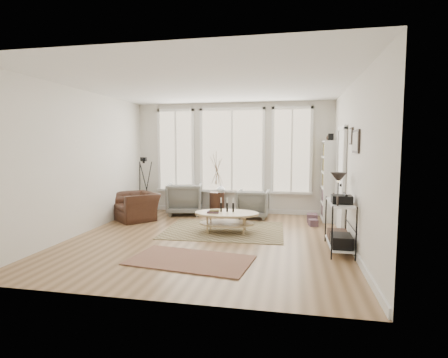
% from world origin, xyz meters
% --- Properties ---
extents(room, '(5.50, 5.54, 2.90)m').
position_xyz_m(room, '(0.02, 0.03, 1.43)').
color(room, '#9A754E').
rests_on(room, ground).
extents(bay_window, '(4.14, 0.12, 2.24)m').
position_xyz_m(bay_window, '(0.00, 2.71, 1.61)').
color(bay_window, '#CDB484').
rests_on(bay_window, ground).
extents(door, '(0.09, 1.06, 2.22)m').
position_xyz_m(door, '(2.57, 1.15, 1.12)').
color(door, silver).
rests_on(door, ground).
extents(bookcase, '(0.31, 0.85, 2.06)m').
position_xyz_m(bookcase, '(2.44, 2.23, 0.96)').
color(bookcase, white).
rests_on(bookcase, ground).
extents(low_shelf, '(0.38, 1.08, 1.30)m').
position_xyz_m(low_shelf, '(2.38, -0.30, 0.51)').
color(low_shelf, white).
rests_on(low_shelf, ground).
extents(wall_art, '(0.04, 0.88, 0.44)m').
position_xyz_m(wall_art, '(2.58, -0.27, 1.88)').
color(wall_art, black).
rests_on(wall_art, ground).
extents(rug_main, '(2.53, 1.94, 0.01)m').
position_xyz_m(rug_main, '(0.18, 0.69, 0.01)').
color(rug_main, brown).
rests_on(rug_main, ground).
extents(rug_runner, '(1.99, 1.28, 0.01)m').
position_xyz_m(rug_runner, '(0.04, -1.31, 0.01)').
color(rug_runner, maroon).
rests_on(rug_runner, ground).
extents(coffee_table, '(1.37, 0.92, 0.61)m').
position_xyz_m(coffee_table, '(0.26, 0.55, 0.33)').
color(coffee_table, tan).
rests_on(coffee_table, ground).
extents(armchair_left, '(1.04, 1.06, 0.82)m').
position_xyz_m(armchair_left, '(-1.16, 2.24, 0.41)').
color(armchair_left, gray).
rests_on(armchair_left, ground).
extents(armchair_right, '(0.76, 0.78, 0.70)m').
position_xyz_m(armchair_right, '(0.64, 2.15, 0.35)').
color(armchair_right, gray).
rests_on(armchair_right, ground).
extents(side_table, '(0.38, 0.38, 1.61)m').
position_xyz_m(side_table, '(-0.34, 2.41, 0.78)').
color(side_table, '#392016').
rests_on(side_table, ground).
extents(vase, '(0.25, 0.25, 0.22)m').
position_xyz_m(vase, '(-0.22, 2.32, 0.69)').
color(vase, silver).
rests_on(vase, side_table).
extents(accent_chair, '(1.34, 1.33, 0.66)m').
position_xyz_m(accent_chair, '(-2.11, 1.34, 0.33)').
color(accent_chair, '#392016').
rests_on(accent_chair, ground).
extents(tripod_camera, '(0.52, 0.52, 1.48)m').
position_xyz_m(tripod_camera, '(-2.25, 2.15, 0.68)').
color(tripod_camera, black).
rests_on(tripod_camera, ground).
extents(book_stack_near, '(0.24, 0.30, 0.19)m').
position_xyz_m(book_stack_near, '(2.05, 1.90, 0.10)').
color(book_stack_near, brown).
rests_on(book_stack_near, ground).
extents(book_stack_far, '(0.22, 0.26, 0.15)m').
position_xyz_m(book_stack_far, '(2.05, 1.49, 0.07)').
color(book_stack_far, brown).
rests_on(book_stack_far, ground).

